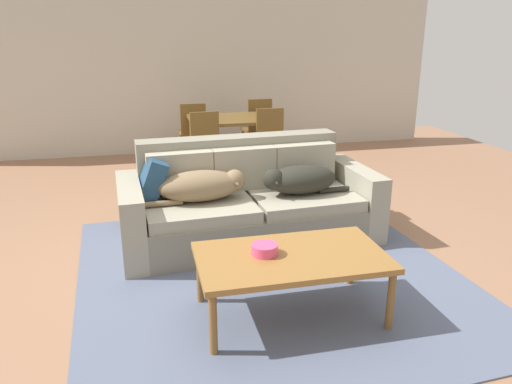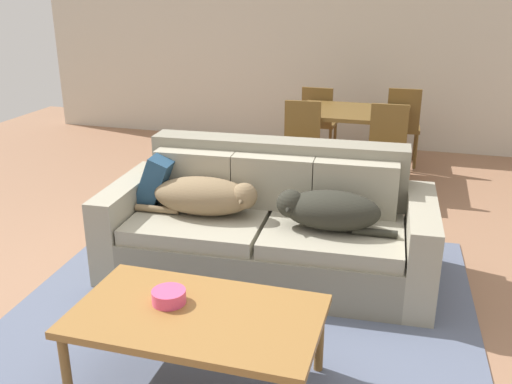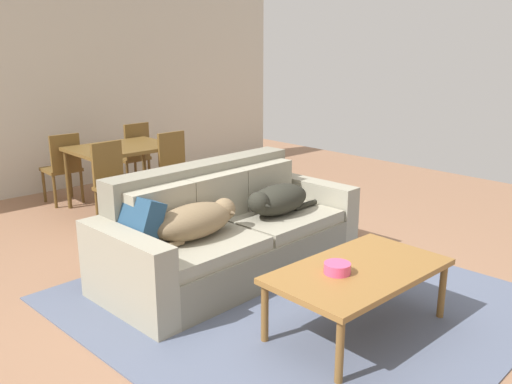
# 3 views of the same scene
# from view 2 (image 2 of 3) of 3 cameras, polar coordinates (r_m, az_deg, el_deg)

# --- Properties ---
(ground_plane) EXTENTS (10.00, 10.00, 0.00)m
(ground_plane) POSITION_cam_2_polar(r_m,az_deg,el_deg) (4.08, -1.98, -9.37)
(ground_plane) COLOR #976C50
(back_partition) EXTENTS (8.00, 0.12, 2.70)m
(back_partition) POSITION_cam_2_polar(r_m,az_deg,el_deg) (7.48, 7.76, 14.96)
(back_partition) COLOR beige
(back_partition) RESTS_ON ground
(area_rug) EXTENTS (3.11, 3.25, 0.01)m
(area_rug) POSITION_cam_2_polar(r_m,az_deg,el_deg) (3.65, -2.00, -13.22)
(area_rug) COLOR slate
(area_rug) RESTS_ON ground
(couch) EXTENTS (2.36, 1.13, 0.91)m
(couch) POSITION_cam_2_polar(r_m,az_deg,el_deg) (4.17, 1.33, -3.48)
(couch) COLOR gray
(couch) RESTS_ON ground
(dog_on_left_cushion) EXTENTS (0.89, 0.39, 0.27)m
(dog_on_left_cushion) POSITION_cam_2_polar(r_m,az_deg,el_deg) (4.08, -4.99, -0.41)
(dog_on_left_cushion) COLOR #7E6749
(dog_on_left_cushion) RESTS_ON couch
(dog_on_right_cushion) EXTENTS (0.81, 0.38, 0.26)m
(dog_on_right_cushion) POSITION_cam_2_polar(r_m,az_deg,el_deg) (3.85, 7.14, -1.79)
(dog_on_right_cushion) COLOR #292820
(dog_on_right_cushion) RESTS_ON couch
(throw_pillow_by_left_arm) EXTENTS (0.32, 0.41, 0.42)m
(throw_pillow_by_left_arm) POSITION_cam_2_polar(r_m,az_deg,el_deg) (4.36, -9.66, 1.31)
(throw_pillow_by_left_arm) COLOR navy
(throw_pillow_by_left_arm) RESTS_ON couch
(coffee_table) EXTENTS (1.25, 0.72, 0.46)m
(coffee_table) POSITION_cam_2_polar(r_m,az_deg,el_deg) (2.97, -5.92, -12.58)
(coffee_table) COLOR olive
(coffee_table) RESTS_ON ground
(bowl_on_coffee_table) EXTENTS (0.18, 0.18, 0.07)m
(bowl_on_coffee_table) POSITION_cam_2_polar(r_m,az_deg,el_deg) (3.02, -8.69, -10.27)
(bowl_on_coffee_table) COLOR #EA4C7F
(bowl_on_coffee_table) RESTS_ON coffee_table
(dining_table) EXTENTS (1.15, 0.87, 0.74)m
(dining_table) POSITION_cam_2_polar(r_m,az_deg,el_deg) (6.18, 9.63, 7.35)
(dining_table) COLOR brown
(dining_table) RESTS_ON ground
(dining_chair_near_left) EXTENTS (0.43, 0.43, 0.91)m
(dining_chair_near_left) POSITION_cam_2_polar(r_m,az_deg,el_deg) (5.72, 4.48, 4.84)
(dining_chair_near_left) COLOR brown
(dining_chair_near_left) RESTS_ON ground
(dining_chair_near_right) EXTENTS (0.41, 0.41, 0.92)m
(dining_chair_near_right) POSITION_cam_2_polar(r_m,az_deg,el_deg) (5.65, 12.92, 4.22)
(dining_chair_near_right) COLOR brown
(dining_chair_near_right) RESTS_ON ground
(dining_chair_far_left) EXTENTS (0.41, 0.41, 0.88)m
(dining_chair_far_left) POSITION_cam_2_polar(r_m,az_deg,el_deg) (6.87, 6.23, 7.23)
(dining_chair_far_left) COLOR brown
(dining_chair_far_left) RESTS_ON ground
(dining_chair_far_right) EXTENTS (0.42, 0.42, 0.91)m
(dining_chair_far_right) POSITION_cam_2_polar(r_m,az_deg,el_deg) (6.78, 14.41, 6.66)
(dining_chair_far_right) COLOR brown
(dining_chair_far_right) RESTS_ON ground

